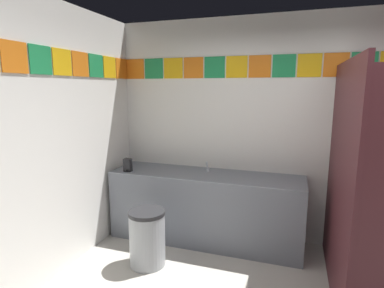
# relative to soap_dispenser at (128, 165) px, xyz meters

# --- Properties ---
(wall_back) EXTENTS (4.31, 0.09, 2.67)m
(wall_back) POSITION_rel_soap_dispenser_xyz_m (1.90, 0.53, 0.43)
(wall_back) COLOR white
(wall_back) RESTS_ON ground_plane
(wall_side) EXTENTS (0.09, 3.52, 2.67)m
(wall_side) POSITION_rel_soap_dispenser_xyz_m (-0.29, -1.27, 0.43)
(wall_side) COLOR white
(wall_side) RESTS_ON ground_plane
(vanity_counter) EXTENTS (2.29, 0.61, 0.84)m
(vanity_counter) POSITION_rel_soap_dispenser_xyz_m (0.94, 0.19, -0.49)
(vanity_counter) COLOR slate
(vanity_counter) RESTS_ON ground_plane
(faucet_center) EXTENTS (0.04, 0.10, 0.14)m
(faucet_center) POSITION_rel_soap_dispenser_xyz_m (0.94, 0.28, -0.03)
(faucet_center) COLOR silver
(faucet_center) RESTS_ON vanity_counter
(soap_dispenser) EXTENTS (0.09, 0.09, 0.16)m
(soap_dispenser) POSITION_rel_soap_dispenser_xyz_m (0.00, 0.00, 0.00)
(soap_dispenser) COLOR black
(soap_dispenser) RESTS_ON vanity_counter
(stall_divider) EXTENTS (0.92, 1.59, 2.09)m
(stall_divider) POSITION_rel_soap_dispenser_xyz_m (2.49, -0.57, 0.12)
(stall_divider) COLOR #471E23
(stall_divider) RESTS_ON ground_plane
(trash_bin) EXTENTS (0.38, 0.38, 0.60)m
(trash_bin) POSITION_rel_soap_dispenser_xyz_m (0.51, -0.53, -0.62)
(trash_bin) COLOR #999EA3
(trash_bin) RESTS_ON ground_plane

